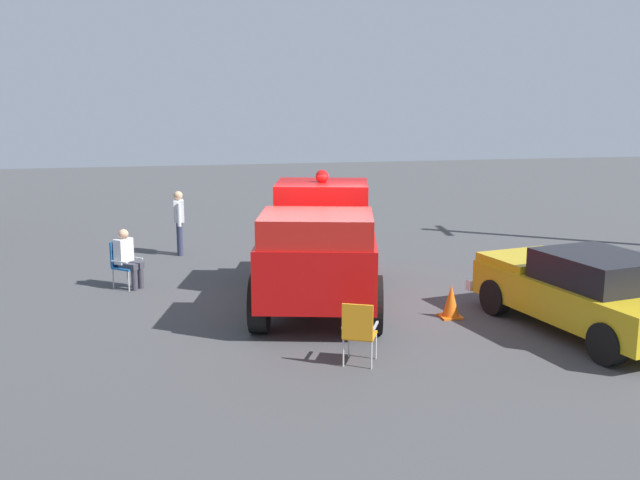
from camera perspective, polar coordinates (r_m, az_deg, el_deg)
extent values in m
plane|color=#424244|center=(14.64, -0.25, -5.28)|extent=(60.00, 60.00, 0.00)
cylinder|color=black|center=(16.52, -3.23, -1.51)|extent=(1.09, 0.56, 1.04)
cylinder|color=black|center=(16.45, 3.72, -1.57)|extent=(1.09, 0.56, 1.04)
cylinder|color=black|center=(13.15, -4.67, -4.89)|extent=(1.09, 0.56, 1.04)
cylinder|color=black|center=(13.07, 4.10, -4.99)|extent=(1.09, 0.56, 1.04)
cube|color=#B70C0C|center=(14.64, 0.00, -1.04)|extent=(5.26, 3.24, 1.10)
cube|color=#B70C0C|center=(17.45, 0.36, 0.54)|extent=(1.30, 1.93, 0.84)
cube|color=#B70C0C|center=(15.61, 0.16, 3.09)|extent=(2.11, 2.26, 0.76)
cube|color=#B21914|center=(12.97, -0.27, 0.74)|extent=(2.13, 2.32, 0.60)
cube|color=silver|center=(17.89, 0.41, 0.81)|extent=(0.47, 1.43, 0.64)
cube|color=silver|center=(18.07, 0.42, -0.44)|extent=(0.74, 2.22, 0.24)
sphere|color=white|center=(17.92, -2.08, 1.08)|extent=(0.32, 0.32, 0.26)
sphere|color=white|center=(17.87, 2.91, 1.04)|extent=(0.32, 0.32, 0.26)
sphere|color=red|center=(15.54, 0.16, 4.92)|extent=(0.34, 0.34, 0.28)
cylinder|color=black|center=(14.56, 13.33, -4.29)|extent=(0.72, 0.38, 0.68)
cylinder|color=black|center=(15.57, 18.23, -3.55)|extent=(0.72, 0.38, 0.68)
cylinder|color=black|center=(12.46, 21.24, -7.44)|extent=(0.72, 0.38, 0.68)
cube|color=gold|center=(13.92, 19.64, -4.18)|extent=(4.46, 2.56, 0.64)
cube|color=gold|center=(14.90, 15.99, -1.54)|extent=(1.68, 1.87, 0.20)
cube|color=black|center=(13.58, 20.64, -2.19)|extent=(2.16, 1.89, 0.56)
cube|color=silver|center=(15.59, 14.21, -3.08)|extent=(0.52, 1.90, 0.20)
cylinder|color=#B7BABF|center=(16.65, -13.48, -2.77)|extent=(0.04, 0.04, 0.44)
cylinder|color=#B7BABF|center=(16.33, -14.50, -3.09)|extent=(0.04, 0.04, 0.44)
cylinder|color=#B7BABF|center=(16.94, -14.59, -2.59)|extent=(0.04, 0.04, 0.44)
cylinder|color=#B7BABF|center=(16.63, -15.62, -2.90)|extent=(0.04, 0.04, 0.44)
cube|color=#1959A5|center=(16.58, -14.59, -2.05)|extent=(0.68, 0.68, 0.04)
cube|color=#1959A5|center=(16.68, -15.24, -1.00)|extent=(0.39, 0.34, 0.56)
cube|color=#B7BABF|center=(16.72, -14.06, -1.33)|extent=(0.31, 0.36, 0.03)
cube|color=#B7BABF|center=(16.38, -15.18, -1.65)|extent=(0.31, 0.36, 0.03)
cylinder|color=#B7BABF|center=(11.99, 2.22, -7.98)|extent=(0.04, 0.04, 0.44)
cylinder|color=#B7BABF|center=(11.92, 4.32, -8.12)|extent=(0.04, 0.04, 0.44)
cylinder|color=#B7BABF|center=(11.58, 1.80, -8.68)|extent=(0.04, 0.04, 0.44)
cylinder|color=#B7BABF|center=(11.51, 3.98, -8.83)|extent=(0.04, 0.04, 0.44)
cube|color=orange|center=(11.67, 3.09, -7.31)|extent=(0.64, 0.64, 0.04)
cube|color=orange|center=(11.36, 2.90, -6.33)|extent=(0.24, 0.45, 0.56)
cube|color=#B7BABF|center=(11.66, 1.93, -6.47)|extent=(0.41, 0.22, 0.03)
cube|color=#B7BABF|center=(11.59, 4.28, -6.61)|extent=(0.41, 0.22, 0.03)
cylinder|color=#383842|center=(16.53, -13.62, -2.86)|extent=(0.18, 0.18, 0.45)
cylinder|color=#383842|center=(16.39, -14.08, -3.01)|extent=(0.18, 0.18, 0.45)
cube|color=#383842|center=(16.57, -14.08, -1.84)|extent=(0.40, 0.43, 0.13)
cube|color=#383842|center=(16.43, -14.55, -1.97)|extent=(0.40, 0.43, 0.13)
cube|color=silver|center=(16.57, -14.88, -0.82)|extent=(0.45, 0.43, 0.54)
sphere|color=tan|center=(16.48, -14.89, 0.44)|extent=(0.31, 0.31, 0.22)
cylinder|color=#2D334C|center=(19.57, -10.73, 0.08)|extent=(0.15, 0.15, 0.88)
cylinder|color=#2D334C|center=(19.78, -10.75, 0.21)|extent=(0.15, 0.15, 0.88)
cube|color=silver|center=(19.55, -10.82, 2.22)|extent=(0.42, 0.26, 0.56)
cylinder|color=silver|center=(19.29, -10.78, 1.92)|extent=(0.10, 0.10, 0.60)
cylinder|color=silver|center=(19.83, -10.84, 2.16)|extent=(0.10, 0.10, 0.60)
sphere|color=tan|center=(19.49, -10.86, 3.38)|extent=(0.23, 0.23, 0.23)
cube|color=orange|center=(14.28, 10.00, -5.81)|extent=(0.40, 0.40, 0.04)
cone|color=orange|center=(14.20, 10.05, -4.59)|extent=(0.32, 0.32, 0.60)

